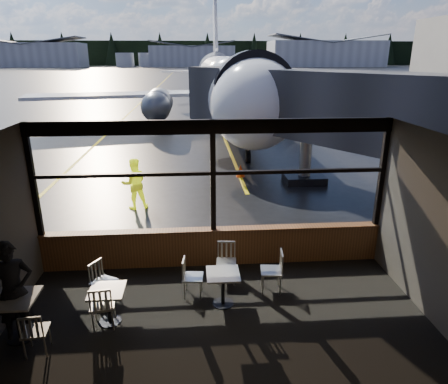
{
  "coord_description": "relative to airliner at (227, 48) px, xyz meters",
  "views": [
    {
      "loc": [
        -0.42,
        -8.63,
        4.81
      ],
      "look_at": [
        0.33,
        1.0,
        1.5
      ],
      "focal_mm": 32.0,
      "sensor_mm": 36.0,
      "label": 1
    }
  ],
  "objects": [
    {
      "name": "cafe_table_near",
      "position": [
        -2.04,
        -22.96,
        -4.97
      ],
      "size": [
        0.65,
        0.65,
        0.72
      ],
      "primitive_type": null,
      "color": "#ABA69D",
      "rests_on": "carpet_floor"
    },
    {
      "name": "window_header",
      "position": [
        -2.14,
        -21.27,
        -1.98
      ],
      "size": [
        8.0,
        0.18,
        0.3
      ],
      "primitive_type": "cube",
      "color": "black",
      "rests_on": "ground"
    },
    {
      "name": "chair_mid_w",
      "position": [
        -4.44,
        -22.67,
        -4.89
      ],
      "size": [
        0.66,
        0.66,
        0.89
      ],
      "primitive_type": null,
      "rotation": [
        0.0,
        0.0,
        -2.11
      ],
      "color": "#ACA79B",
      "rests_on": "carpet_floor"
    },
    {
      "name": "hangar_right",
      "position": [
        57.86,
        156.73,
        0.67
      ],
      "size": [
        50.0,
        20.0,
        12.0
      ],
      "primitive_type": null,
      "color": "silver",
      "rests_on": "ground_plane"
    },
    {
      "name": "ground_plane",
      "position": [
        -2.14,
        98.73,
        -5.33
      ],
      "size": [
        520.0,
        520.0,
        0.0
      ],
      "primitive_type": "plane",
      "color": "black",
      "rests_on": "ground"
    },
    {
      "name": "window_sill",
      "position": [
        -2.14,
        -21.27,
        -4.88
      ],
      "size": [
        8.0,
        0.28,
        0.9
      ],
      "primitive_type": "cube",
      "color": "brown",
      "rests_on": "ground"
    },
    {
      "name": "chair_near_w",
      "position": [
        -2.64,
        -22.59,
        -4.9
      ],
      "size": [
        0.51,
        0.51,
        0.86
      ],
      "primitive_type": null,
      "rotation": [
        0.0,
        0.0,
        -1.68
      ],
      "color": "beige",
      "rests_on": "carpet_floor"
    },
    {
      "name": "cafe_table_mid",
      "position": [
        -4.23,
        -23.36,
        -4.98
      ],
      "size": [
        0.64,
        0.64,
        0.7
      ],
      "primitive_type": null,
      "color": "gray",
      "rests_on": "carpet_floor"
    },
    {
      "name": "fuel_tank_a",
      "position": [
        -32.14,
        160.73,
        -2.33
      ],
      "size": [
        8.0,
        8.0,
        6.0
      ],
      "primitive_type": "cylinder",
      "color": "silver",
      "rests_on": "ground_plane"
    },
    {
      "name": "chair_near_e",
      "position": [
        -0.97,
        -22.53,
        -4.86
      ],
      "size": [
        0.56,
        0.56,
        0.94
      ],
      "primitive_type": null,
      "rotation": [
        0.0,
        0.0,
        1.46
      ],
      "color": "#AFA99E",
      "rests_on": "carpet_floor"
    },
    {
      "name": "chair_near_n",
      "position": [
        -1.9,
        -22.09,
        -4.88
      ],
      "size": [
        0.54,
        0.54,
        0.91
      ],
      "primitive_type": null,
      "rotation": [
        0.0,
        0.0,
        3.04
      ],
      "color": "#ACA79B",
      "rests_on": "carpet_floor"
    },
    {
      "name": "fuel_tank_c",
      "position": [
        -12.14,
        160.73,
        -2.33
      ],
      "size": [
        8.0,
        8.0,
        6.0
      ],
      "primitive_type": "cylinder",
      "color": "silver",
      "rests_on": "ground_plane"
    },
    {
      "name": "cone_nose",
      "position": [
        -0.63,
        -13.97,
        -5.07
      ],
      "size": [
        0.37,
        0.37,
        0.52
      ],
      "primitive_type": "cone",
      "color": "orange",
      "rests_on": "ground_plane"
    },
    {
      "name": "cafe_table_left",
      "position": [
        -5.74,
        -23.69,
        -4.92
      ],
      "size": [
        0.75,
        0.75,
        0.83
      ],
      "primitive_type": null,
      "color": "#A9A49C",
      "rests_on": "carpet_floor"
    },
    {
      "name": "ground_crew",
      "position": [
        -4.52,
        -17.29,
        -4.49
      ],
      "size": [
        0.97,
        0.85,
        1.69
      ],
      "primitive_type": "imported",
      "rotation": [
        0.0,
        0.0,
        3.43
      ],
      "color": "#BFF219",
      "rests_on": "ground_plane"
    },
    {
      "name": "mullion_left",
      "position": [
        -6.09,
        -21.27,
        -3.13
      ],
      "size": [
        0.12,
        0.12,
        2.6
      ],
      "primitive_type": "cube",
      "color": "black",
      "rests_on": "ground"
    },
    {
      "name": "hangar_left",
      "position": [
        -72.14,
        158.73,
        0.17
      ],
      "size": [
        45.0,
        18.0,
        11.0
      ],
      "primitive_type": null,
      "color": "silver",
      "rests_on": "ground_plane"
    },
    {
      "name": "hangar_mid",
      "position": [
        -2.14,
        163.73,
        -0.33
      ],
      "size": [
        38.0,
        15.0,
        10.0
      ],
      "primitive_type": null,
      "color": "silver",
      "rests_on": "ground_plane"
    },
    {
      "name": "passenger",
      "position": [
        -5.75,
        -23.62,
        -4.41
      ],
      "size": [
        0.8,
        0.69,
        1.85
      ],
      "primitive_type": "imported",
      "rotation": [
        0.0,
        0.0,
        0.45
      ],
      "color": "black",
      "rests_on": "carpet_floor"
    },
    {
      "name": "ceiling",
      "position": [
        -2.14,
        -24.27,
        -1.83
      ],
      "size": [
        8.0,
        6.0,
        0.04
      ],
      "primitive_type": "cube",
      "color": "#38332D",
      "rests_on": "ground"
    },
    {
      "name": "treeline",
      "position": [
        -2.14,
        188.73,
        0.67
      ],
      "size": [
        360.0,
        3.0,
        12.0
      ],
      "primitive_type": "cube",
      "color": "black",
      "rests_on": "ground_plane"
    },
    {
      "name": "jet_bridge",
      "position": [
        1.46,
        -15.77,
        -2.82
      ],
      "size": [
        9.44,
        11.53,
        5.03
      ],
      "primitive_type": null,
      "color": "#2D2D30",
      "rests_on": "ground_plane"
    },
    {
      "name": "mullion_right",
      "position": [
        1.81,
        -21.27,
        -3.13
      ],
      "size": [
        0.12,
        0.12,
        2.6
      ],
      "primitive_type": "cube",
      "color": "black",
      "rests_on": "ground"
    },
    {
      "name": "chair_left_s",
      "position": [
        -5.28,
        -24.1,
        -4.91
      ],
      "size": [
        0.5,
        0.5,
        0.84
      ],
      "primitive_type": null,
      "rotation": [
        0.0,
        0.0,
        0.09
      ],
      "color": "beige",
      "rests_on": "carpet_floor"
    },
    {
      "name": "fuel_tank_b",
      "position": [
        -22.14,
        160.73,
        -2.33
      ],
      "size": [
        8.0,
        8.0,
        6.0
      ],
      "primitive_type": "cylinder",
      "color": "silver",
      "rests_on": "ground_plane"
    },
    {
      "name": "carpet_floor",
      "position": [
        -2.14,
        -24.27,
        -5.32
      ],
      "size": [
        8.0,
        6.0,
        0.01
      ],
      "primitive_type": "cube",
      "color": "black",
      "rests_on": "ground"
    },
    {
      "name": "mullion_centre",
      "position": [
        -2.14,
        -21.27,
        -3.13
      ],
      "size": [
        0.12,
        0.12,
        2.6
      ],
      "primitive_type": "cube",
      "color": "black",
      "rests_on": "ground"
    },
    {
      "name": "airliner",
      "position": [
        0.0,
        0.0,
        0.0
      ],
      "size": [
        29.11,
        34.92,
        10.67
      ],
      "primitive_type": null,
      "rotation": [
        0.0,
        0.0,
        -0.0
      ],
      "color": "silver",
      "rests_on": "ground_plane"
    },
    {
      "name": "chair_mid_s",
      "position": [
        -4.3,
        -23.47,
        -4.88
      ],
      "size": [
        0.54,
        0.54,
        0.9
      ],
      "primitive_type": null,
      "rotation": [
        0.0,
        0.0,
        0.1
      ],
      "color": "beige",
      "rests_on": "carpet_floor"
    },
    {
      "name": "window_transom",
      "position": [
        -2.14,
        -21.27,
        -3.03
      ],
      "size": [
        8.0,
        0.1,
        0.08
      ],
      "primitive_type": "cube",
      "color": "black",
      "rests_on": "ground"
    }
  ]
}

